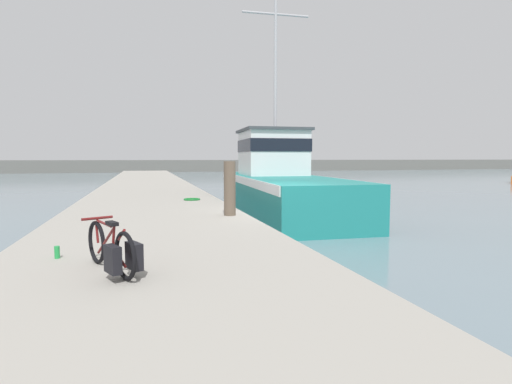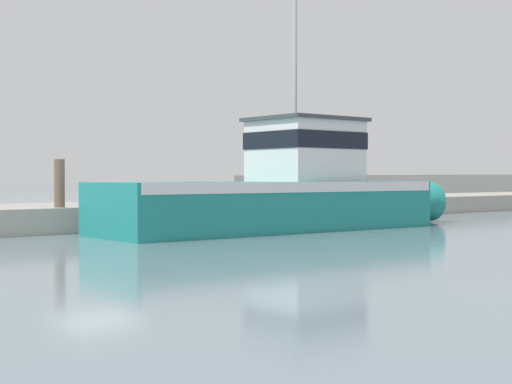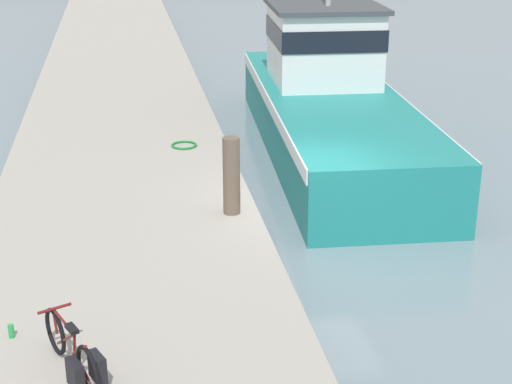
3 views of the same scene
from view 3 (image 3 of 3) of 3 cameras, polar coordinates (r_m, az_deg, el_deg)
name	(u,v)px [view 3 (image 3 of 3)]	position (r m, az deg, el deg)	size (l,w,h in m)	color
ground_plane	(313,238)	(15.60, 4.17, -3.33)	(320.00, 320.00, 0.00)	gray
dock_pier	(124,232)	(15.03, -9.57, -2.92)	(5.06, 80.00, 0.78)	#A39E93
fishing_boat_main	(328,98)	(21.02, 5.24, 6.79)	(4.05, 13.92, 10.27)	teal
bicycle_touring	(76,356)	(10.04, -12.96, -11.54)	(0.85, 1.58, 0.70)	black
mooring_post	(231,176)	(14.44, -1.80, 1.17)	(0.32, 0.32, 1.47)	brown
hose_coil	(184,145)	(18.63, -5.25, 3.42)	(0.61, 0.61, 0.05)	#197A2D
water_bottle_on_curb	(11,331)	(11.21, -17.38, -9.64)	(0.08, 0.08, 0.19)	green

